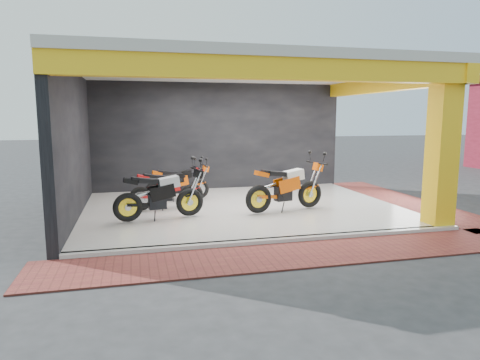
% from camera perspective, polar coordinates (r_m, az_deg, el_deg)
% --- Properties ---
extents(ground, '(80.00, 80.00, 0.00)m').
position_cam_1_polar(ground, '(9.37, 3.33, -6.62)').
color(ground, '#2D2D30').
rests_on(ground, ground).
extents(showroom_floor, '(8.00, 6.00, 0.10)m').
position_cam_1_polar(showroom_floor, '(11.22, 0.30, -3.80)').
color(showroom_floor, silver).
rests_on(showroom_floor, ground).
extents(showroom_ceiling, '(8.40, 6.40, 0.20)m').
position_cam_1_polar(showroom_ceiling, '(11.03, 0.31, 14.54)').
color(showroom_ceiling, beige).
rests_on(showroom_ceiling, corner_column).
extents(back_wall, '(8.20, 0.20, 3.50)m').
position_cam_1_polar(back_wall, '(14.01, -2.83, 5.66)').
color(back_wall, black).
rests_on(back_wall, ground).
extents(left_wall, '(0.20, 6.20, 3.50)m').
position_cam_1_polar(left_wall, '(10.74, -21.46, 4.23)').
color(left_wall, black).
rests_on(left_wall, ground).
extents(corner_column, '(0.50, 0.50, 3.50)m').
position_cam_1_polar(corner_column, '(10.20, 25.35, 3.81)').
color(corner_column, yellow).
rests_on(corner_column, ground).
extents(header_beam_front, '(8.40, 0.30, 0.40)m').
position_cam_1_polar(header_beam_front, '(8.14, 5.68, 14.53)').
color(header_beam_front, yellow).
rests_on(header_beam_front, corner_column).
extents(header_beam_right, '(0.30, 6.40, 0.40)m').
position_cam_1_polar(header_beam_right, '(12.59, 18.66, 11.98)').
color(header_beam_right, yellow).
rests_on(header_beam_right, corner_column).
extents(floor_kerb, '(8.00, 0.20, 0.10)m').
position_cam_1_polar(floor_kerb, '(8.42, 5.40, -8.03)').
color(floor_kerb, silver).
rests_on(floor_kerb, ground).
extents(paver_front, '(9.00, 1.40, 0.03)m').
position_cam_1_polar(paver_front, '(7.73, 7.34, -9.85)').
color(paver_front, brown).
rests_on(paver_front, ground).
extents(paver_right, '(1.40, 7.00, 0.03)m').
position_cam_1_polar(paver_right, '(13.23, 20.91, -2.63)').
color(paver_right, brown).
rests_on(paver_right, ground).
extents(moto_hero, '(2.42, 1.31, 1.40)m').
position_cam_1_polar(moto_hero, '(11.00, 9.33, -0.18)').
color(moto_hero, '#DA5209').
rests_on(moto_hero, showroom_floor).
extents(moto_row_a, '(2.30, 1.17, 1.34)m').
position_cam_1_polar(moto_row_a, '(10.01, -6.76, -1.17)').
color(moto_row_a, black).
rests_on(moto_row_a, showroom_floor).
extents(moto_row_b, '(2.10, 1.03, 1.23)m').
position_cam_1_polar(moto_row_b, '(11.05, -6.45, -0.53)').
color(moto_row_b, red).
rests_on(moto_row_b, showroom_floor).
extents(moto_row_d, '(1.95, 0.86, 1.16)m').
position_cam_1_polar(moto_row_d, '(12.08, -5.49, 0.09)').
color(moto_row_d, '#EE590A').
rests_on(moto_row_d, showroom_floor).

